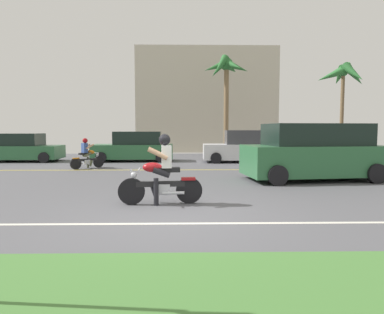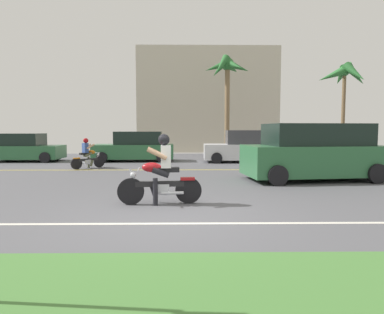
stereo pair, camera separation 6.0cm
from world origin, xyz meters
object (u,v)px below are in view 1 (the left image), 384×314
motorcyclist (161,175)px  parked_car_0 (23,148)px  parked_car_1 (135,147)px  suv_nearby (314,153)px  motorcyclist_distant (87,156)px  parked_car_2 (246,147)px  palm_tree_1 (343,78)px  palm_tree_0 (226,73)px

motorcyclist → parked_car_0: bearing=127.0°
parked_car_1 → suv_nearby: bearing=-45.0°
parked_car_1 → motorcyclist_distant: bearing=-114.4°
parked_car_2 → palm_tree_1: bearing=31.4°
motorcyclist → suv_nearby: 6.26m
motorcyclist_distant → parked_car_2: bearing=20.7°
parked_car_0 → motorcyclist_distant: (4.41, -3.45, -0.14)m
palm_tree_0 → palm_tree_1: (7.63, 0.44, -0.20)m
motorcyclist → suv_nearby: size_ratio=0.39×
palm_tree_0 → palm_tree_1: size_ratio=1.05×
parked_car_0 → palm_tree_1: size_ratio=0.64×
parked_car_2 → motorcyclist: bearing=-110.2°
parked_car_0 → palm_tree_0: size_ratio=0.61×
parked_car_0 → motorcyclist: bearing=-53.0°
parked_car_2 → motorcyclist_distant: bearing=-159.3°
suv_nearby → parked_car_2: 6.66m
motorcyclist → palm_tree_1: bearing=53.5°
motorcyclist → palm_tree_1: (10.79, 14.60, 4.39)m
parked_car_0 → palm_tree_0: (11.38, 3.26, 4.57)m
parked_car_1 → parked_car_2: 6.05m
palm_tree_1 → motorcyclist_distant: (-14.60, -7.15, -4.51)m
parked_car_0 → parked_car_2: size_ratio=0.88×
motorcyclist → motorcyclist_distant: (-3.81, 7.44, -0.12)m
parked_car_0 → parked_car_1: 6.02m
suv_nearby → palm_tree_0: (-1.82, 10.38, 4.34)m
parked_car_0 → parked_car_1: bearing=0.8°
parked_car_2 → palm_tree_0: 5.94m
motorcyclist → palm_tree_1: palm_tree_1 is taller
parked_car_0 → parked_car_2: bearing=-2.7°
palm_tree_0 → motorcyclist_distant: 10.76m
motorcyclist → parked_car_1: motorcyclist is taller
palm_tree_0 → parked_car_2: bearing=-80.4°
suv_nearby → palm_tree_0: size_ratio=0.78×
parked_car_1 → palm_tree_0: palm_tree_0 is taller
motorcyclist_distant → suv_nearby: bearing=-22.6°
motorcyclist_distant → palm_tree_0: bearing=43.9°
parked_car_0 → palm_tree_0: palm_tree_0 is taller
motorcyclist → motorcyclist_distant: size_ratio=1.45×
parked_car_2 → palm_tree_1: (6.98, 4.27, 4.30)m
parked_car_2 → palm_tree_1: palm_tree_1 is taller
motorcyclist → parked_car_2: (3.81, 10.33, 0.09)m
motorcyclist → palm_tree_1: 18.68m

